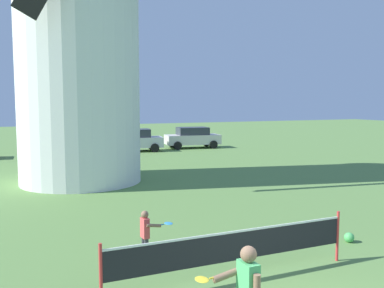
% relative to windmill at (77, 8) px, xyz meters
% --- Properties ---
extents(windmill, '(8.71, 5.86, 14.92)m').
position_rel_windmill_xyz_m(windmill, '(0.00, 0.00, 0.00)').
color(windmill, white).
rests_on(windmill, ground_plane).
extents(tennis_net, '(5.21, 0.06, 1.10)m').
position_rel_windmill_xyz_m(tennis_net, '(0.92, -11.70, -6.66)').
color(tennis_net, red).
rests_on(tennis_net, ground_plane).
extents(player_far, '(0.69, 0.42, 1.10)m').
position_rel_windmill_xyz_m(player_far, '(-0.28, -9.94, -6.72)').
color(player_far, '#333338').
rests_on(player_far, ground_plane).
extents(stray_ball, '(0.25, 0.25, 0.25)m').
position_rel_windmill_xyz_m(stray_ball, '(4.65, -10.87, -7.22)').
color(stray_ball, '#4CB259').
rests_on(stray_ball, ground_plane).
extents(parked_car_blue, '(4.23, 2.12, 1.56)m').
position_rel_windmill_xyz_m(parked_car_blue, '(0.03, 10.67, -6.54)').
color(parked_car_blue, '#334C99').
rests_on(parked_car_blue, ground_plane).
extents(parked_car_silver, '(4.18, 2.44, 1.56)m').
position_rel_windmill_xyz_m(parked_car_silver, '(5.31, 10.12, -6.54)').
color(parked_car_silver, silver).
rests_on(parked_car_silver, ground_plane).
extents(parked_car_cream, '(4.22, 2.32, 1.56)m').
position_rel_windmill_xyz_m(parked_car_cream, '(9.95, 10.46, -6.54)').
color(parked_car_cream, silver).
rests_on(parked_car_cream, ground_plane).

